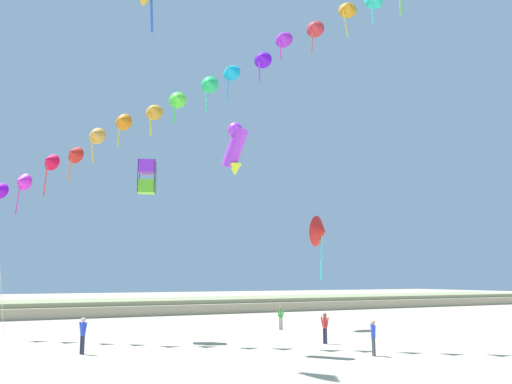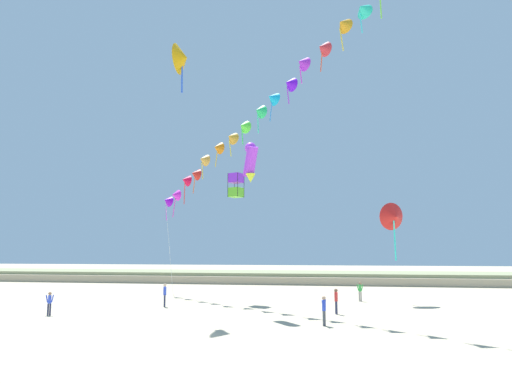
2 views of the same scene
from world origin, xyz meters
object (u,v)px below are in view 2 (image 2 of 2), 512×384
(person_far_right, at_px, (50,302))
(large_kite_high_solo, at_px, (236,185))
(large_kite_outer_drift, at_px, (394,217))
(person_far_left, at_px, (324,309))
(large_kite_mid_trail, at_px, (251,160))
(person_near_left, at_px, (165,293))
(large_kite_low_lead, at_px, (182,58))
(person_near_right, at_px, (360,290))
(person_mid_center, at_px, (336,299))

(person_far_right, relative_size, large_kite_high_solo, 0.72)
(large_kite_outer_drift, bearing_deg, person_far_right, -154.64)
(person_far_left, relative_size, large_kite_outer_drift, 0.35)
(large_kite_mid_trail, xyz_separation_m, large_kite_high_solo, (-2.68, 7.35, -0.68))
(person_near_left, distance_m, large_kite_low_lead, 17.69)
(person_near_left, relative_size, large_kite_high_solo, 0.83)
(person_far_left, height_order, person_far_right, person_far_left)
(person_near_right, relative_size, large_kite_mid_trail, 0.56)
(person_near_left, bearing_deg, large_kite_outer_drift, 17.06)
(person_near_left, distance_m, person_mid_center, 13.00)
(person_near_left, distance_m, person_far_left, 14.00)
(large_kite_high_solo, height_order, large_kite_outer_drift, large_kite_high_solo)
(large_kite_low_lead, bearing_deg, large_kite_outer_drift, 28.24)
(person_near_left, relative_size, person_mid_center, 1.04)
(person_mid_center, relative_size, large_kite_low_lead, 0.44)
(person_near_right, relative_size, large_kite_outer_drift, 0.34)
(large_kite_high_solo, bearing_deg, person_near_left, -130.57)
(person_mid_center, bearing_deg, person_far_right, -168.49)
(large_kite_mid_trail, xyz_separation_m, large_kite_outer_drift, (10.66, 7.68, -3.59))
(person_mid_center, distance_m, person_far_left, 5.05)
(person_near_right, distance_m, person_mid_center, 8.64)
(large_kite_low_lead, height_order, large_kite_mid_trail, large_kite_low_lead)
(person_far_right, bearing_deg, large_kite_mid_trail, 15.08)
(large_kite_low_lead, relative_size, large_kite_high_solo, 1.82)
(person_near_left, xyz_separation_m, person_far_right, (-5.80, -5.71, -0.13))
(person_far_right, height_order, large_kite_high_solo, large_kite_high_solo)
(person_far_left, height_order, large_kite_low_lead, large_kite_low_lead)
(person_near_right, xyz_separation_m, person_far_right, (-20.64, -12.21, -0.06))
(person_near_left, distance_m, large_kite_mid_trail, 12.13)
(person_near_right, relative_size, person_far_right, 1.07)
(large_kite_mid_trail, bearing_deg, large_kite_high_solo, 110.02)
(large_kite_outer_drift, bearing_deg, large_kite_mid_trail, -144.23)
(person_near_left, height_order, large_kite_high_solo, large_kite_high_solo)
(large_kite_low_lead, bearing_deg, person_far_right, -160.82)
(person_mid_center, height_order, person_far_right, person_mid_center)
(large_kite_mid_trail, bearing_deg, person_far_left, -42.32)
(large_kite_low_lead, bearing_deg, large_kite_mid_trail, 8.34)
(person_near_left, xyz_separation_m, person_near_right, (14.85, 6.50, -0.07))
(person_mid_center, distance_m, large_kite_high_solo, 14.20)
(large_kite_high_solo, bearing_deg, large_kite_outer_drift, 1.41)
(person_near_right, height_order, person_mid_center, person_mid_center)
(person_mid_center, bearing_deg, person_far_left, -97.73)
(person_near_left, height_order, person_mid_center, person_near_left)
(person_near_right, xyz_separation_m, large_kite_outer_drift, (2.87, -1.07, 6.10))
(person_near_left, height_order, large_kite_mid_trail, large_kite_mid_trail)
(person_far_left, xyz_separation_m, person_far_right, (-17.97, 1.21, -0.08))
(person_mid_center, xyz_separation_m, person_far_left, (-0.68, -5.01, -0.02))
(person_near_right, height_order, person_far_right, person_near_right)
(large_kite_outer_drift, bearing_deg, large_kite_low_lead, -151.76)
(person_far_left, relative_size, person_far_right, 1.09)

